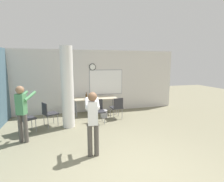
{
  "coord_description": "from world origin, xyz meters",
  "views": [
    {
      "loc": [
        -1.24,
        -2.85,
        2.24
      ],
      "look_at": [
        0.29,
        2.74,
        1.3
      ],
      "focal_mm": 28.0,
      "sensor_mm": 36.0,
      "label": 1
    }
  ],
  "objects_px": {
    "folding_table": "(96,99)",
    "chair_table_front": "(98,109)",
    "person_watching_back": "(22,109)",
    "chair_table_right": "(117,106)",
    "chair_by_left_wall": "(25,117)",
    "person_playing_front": "(93,119)",
    "bottle_on_table": "(86,96)",
    "chair_near_pillar": "(48,112)"
  },
  "relations": [
    {
      "from": "folding_table",
      "to": "chair_table_front",
      "type": "xyz_separation_m",
      "value": [
        -0.1,
        -1.13,
        -0.17
      ]
    },
    {
      "from": "chair_by_left_wall",
      "to": "person_playing_front",
      "type": "bearing_deg",
      "value": -46.55
    },
    {
      "from": "chair_table_right",
      "to": "chair_table_front",
      "type": "height_order",
      "value": "same"
    },
    {
      "from": "chair_table_front",
      "to": "person_watching_back",
      "type": "distance_m",
      "value": 2.61
    },
    {
      "from": "chair_near_pillar",
      "to": "chair_table_right",
      "type": "bearing_deg",
      "value": 3.83
    },
    {
      "from": "bottle_on_table",
      "to": "chair_near_pillar",
      "type": "height_order",
      "value": "bottle_on_table"
    },
    {
      "from": "chair_table_right",
      "to": "person_playing_front",
      "type": "height_order",
      "value": "person_playing_front"
    },
    {
      "from": "chair_table_right",
      "to": "person_playing_front",
      "type": "relative_size",
      "value": 0.55
    },
    {
      "from": "folding_table",
      "to": "person_watching_back",
      "type": "relative_size",
      "value": 1.13
    },
    {
      "from": "chair_near_pillar",
      "to": "person_playing_front",
      "type": "bearing_deg",
      "value": -63.12
    },
    {
      "from": "folding_table",
      "to": "chair_table_front",
      "type": "distance_m",
      "value": 1.15
    },
    {
      "from": "chair_table_right",
      "to": "person_watching_back",
      "type": "distance_m",
      "value": 3.44
    },
    {
      "from": "chair_by_left_wall",
      "to": "person_watching_back",
      "type": "height_order",
      "value": "person_watching_back"
    },
    {
      "from": "chair_table_right",
      "to": "chair_by_left_wall",
      "type": "relative_size",
      "value": 1.0
    },
    {
      "from": "chair_table_right",
      "to": "chair_by_left_wall",
      "type": "height_order",
      "value": "same"
    },
    {
      "from": "chair_table_right",
      "to": "chair_near_pillar",
      "type": "distance_m",
      "value": 2.58
    },
    {
      "from": "bottle_on_table",
      "to": "person_watching_back",
      "type": "height_order",
      "value": "person_watching_back"
    },
    {
      "from": "folding_table",
      "to": "person_watching_back",
      "type": "distance_m",
      "value": 3.29
    },
    {
      "from": "chair_by_left_wall",
      "to": "chair_near_pillar",
      "type": "bearing_deg",
      "value": 29.82
    },
    {
      "from": "bottle_on_table",
      "to": "chair_near_pillar",
      "type": "bearing_deg",
      "value": -147.33
    },
    {
      "from": "chair_by_left_wall",
      "to": "folding_table",
      "type": "bearing_deg",
      "value": 29.72
    },
    {
      "from": "folding_table",
      "to": "chair_table_front",
      "type": "relative_size",
      "value": 2.1
    },
    {
      "from": "folding_table",
      "to": "chair_table_right",
      "type": "relative_size",
      "value": 2.1
    },
    {
      "from": "bottle_on_table",
      "to": "person_playing_front",
      "type": "bearing_deg",
      "value": -94.38
    },
    {
      "from": "chair_table_front",
      "to": "chair_by_left_wall",
      "type": "height_order",
      "value": "same"
    },
    {
      "from": "chair_table_right",
      "to": "chair_near_pillar",
      "type": "xyz_separation_m",
      "value": [
        -2.58,
        -0.17,
        0.0
      ]
    },
    {
      "from": "person_watching_back",
      "to": "folding_table",
      "type": "bearing_deg",
      "value": 41.66
    },
    {
      "from": "bottle_on_table",
      "to": "chair_near_pillar",
      "type": "distance_m",
      "value": 1.76
    },
    {
      "from": "chair_table_right",
      "to": "person_watching_back",
      "type": "bearing_deg",
      "value": -157.83
    },
    {
      "from": "chair_table_right",
      "to": "person_watching_back",
      "type": "height_order",
      "value": "person_watching_back"
    },
    {
      "from": "person_watching_back",
      "to": "person_playing_front",
      "type": "height_order",
      "value": "person_watching_back"
    },
    {
      "from": "chair_table_front",
      "to": "person_playing_front",
      "type": "bearing_deg",
      "value": -103.75
    },
    {
      "from": "chair_by_left_wall",
      "to": "chair_table_front",
      "type": "bearing_deg",
      "value": 7.52
    },
    {
      "from": "person_watching_back",
      "to": "chair_near_pillar",
      "type": "bearing_deg",
      "value": 62.48
    },
    {
      "from": "bottle_on_table",
      "to": "person_watching_back",
      "type": "xyz_separation_m",
      "value": [
        -2.04,
        -2.05,
        0.12
      ]
    },
    {
      "from": "folding_table",
      "to": "chair_by_left_wall",
      "type": "relative_size",
      "value": 2.1
    },
    {
      "from": "bottle_on_table",
      "to": "person_playing_front",
      "type": "height_order",
      "value": "person_playing_front"
    },
    {
      "from": "chair_table_right",
      "to": "person_playing_front",
      "type": "distance_m",
      "value": 2.92
    },
    {
      "from": "chair_table_front",
      "to": "person_playing_front",
      "type": "height_order",
      "value": "person_playing_front"
    },
    {
      "from": "bottle_on_table",
      "to": "chair_table_right",
      "type": "relative_size",
      "value": 0.33
    },
    {
      "from": "person_watching_back",
      "to": "chair_table_right",
      "type": "bearing_deg",
      "value": 22.17
    },
    {
      "from": "bottle_on_table",
      "to": "chair_table_right",
      "type": "xyz_separation_m",
      "value": [
        1.12,
        -0.76,
        -0.32
      ]
    }
  ]
}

